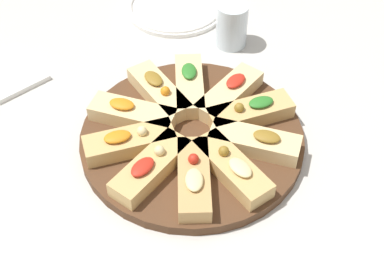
{
  "coord_description": "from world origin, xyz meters",
  "views": [
    {
      "loc": [
        0.6,
        -0.26,
        0.71
      ],
      "look_at": [
        0.0,
        0.0,
        0.03
      ],
      "focal_mm": 50.0,
      "sensor_mm": 36.0,
      "label": 1
    }
  ],
  "objects": [
    {
      "name": "water_glass",
      "position": [
        -0.23,
        0.19,
        0.05
      ],
      "size": [
        0.07,
        0.07,
        0.1
      ],
      "primitive_type": "cylinder",
      "color": "silver",
      "rests_on": "ground_plane"
    },
    {
      "name": "napkin_stack",
      "position": [
        -0.32,
        -0.27,
        0.01
      ],
      "size": [
        0.17,
        0.15,
        0.01
      ],
      "primitive_type": "cube",
      "rotation": [
        0.0,
        0.0,
        0.31
      ],
      "color": "white",
      "rests_on": "ground_plane"
    },
    {
      "name": "focaccia_slice_5",
      "position": [
        0.1,
        -0.04,
        0.04
      ],
      "size": [
        0.16,
        0.11,
        0.04
      ],
      "color": "tan",
      "rests_on": "serving_board"
    },
    {
      "name": "focaccia_slice_4",
      "position": [
        0.06,
        -0.1,
        0.04
      ],
      "size": [
        0.12,
        0.16,
        0.04
      ],
      "color": "tan",
      "rests_on": "serving_board"
    },
    {
      "name": "focaccia_slice_6",
      "position": [
        0.11,
        0.02,
        0.04
      ],
      "size": [
        0.16,
        0.08,
        0.04
      ],
      "color": "tan",
      "rests_on": "serving_board"
    },
    {
      "name": "focaccia_slice_9",
      "position": [
        -0.05,
        0.1,
        0.04
      ],
      "size": [
        0.12,
        0.16,
        0.04
      ],
      "color": "#E5C689",
      "rests_on": "serving_board"
    },
    {
      "name": "serving_board",
      "position": [
        0.0,
        0.0,
        0.01
      ],
      "size": [
        0.4,
        0.4,
        0.02
      ],
      "primitive_type": "cylinder",
      "color": "#51331E",
      "rests_on": "ground_plane"
    },
    {
      "name": "plate_left",
      "position": [
        -0.4,
        0.13,
        0.01
      ],
      "size": [
        0.23,
        0.23,
        0.02
      ],
      "color": "white",
      "rests_on": "ground_plane"
    },
    {
      "name": "focaccia_slice_0",
      "position": [
        -0.11,
        0.04,
        0.04
      ],
      "size": [
        0.16,
        0.1,
        0.04
      ],
      "color": "#E5C689",
      "rests_on": "serving_board"
    },
    {
      "name": "focaccia_slice_2",
      "position": [
        -0.07,
        -0.08,
        0.04
      ],
      "size": [
        0.14,
        0.15,
        0.04
      ],
      "color": "#E5C689",
      "rests_on": "serving_board"
    },
    {
      "name": "focaccia_slice_8",
      "position": [
        0.01,
        0.11,
        0.04
      ],
      "size": [
        0.06,
        0.16,
        0.04
      ],
      "color": "tan",
      "rests_on": "serving_board"
    },
    {
      "name": "ground_plane",
      "position": [
        0.0,
        0.0,
        0.0
      ],
      "size": [
        3.0,
        3.0,
        0.0
      ],
      "primitive_type": "plane",
      "color": "beige"
    },
    {
      "name": "focaccia_slice_7",
      "position": [
        0.07,
        0.09,
        0.04
      ],
      "size": [
        0.14,
        0.15,
        0.04
      ],
      "color": "#E5C689",
      "rests_on": "serving_board"
    },
    {
      "name": "focaccia_slice_1",
      "position": [
        -0.11,
        -0.02,
        0.04
      ],
      "size": [
        0.16,
        0.08,
        0.04
      ],
      "color": "#E5C689",
      "rests_on": "serving_board"
    },
    {
      "name": "focaccia_slice_3",
      "position": [
        -0.01,
        -0.11,
        0.04
      ],
      "size": [
        0.07,
        0.16,
        0.04
      ],
      "color": "tan",
      "rests_on": "serving_board"
    }
  ]
}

